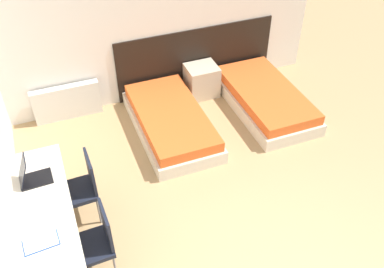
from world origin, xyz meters
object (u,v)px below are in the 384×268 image
Objects in this scene: chair_near_laptop at (82,186)px; chair_near_notebook at (96,241)px; bed_near_door at (265,99)px; nightstand at (202,81)px; laptop at (31,176)px; bed_near_window at (171,122)px.

chair_near_laptop is 0.79m from chair_near_notebook.
chair_near_laptop is 1.00× the size of chair_near_notebook.
nightstand is (-0.78, 0.72, 0.09)m from bed_near_door.
nightstand is at bearing 137.20° from bed_near_door.
chair_near_notebook is 2.62× the size of laptop.
chair_near_laptop is at bearing -159.40° from bed_near_door.
nightstand reaches higher than bed_near_door.
bed_near_door is at bearing 0.00° from bed_near_window.
nightstand is at bearing 38.16° from chair_near_laptop.
bed_near_door is at bearing 15.94° from laptop.
chair_near_notebook reaches higher than bed_near_door.
chair_near_laptop is (-1.43, -1.12, 0.33)m from bed_near_window.
laptop reaches higher than chair_near_notebook.
laptop is at bearing 118.32° from chair_near_notebook.
bed_near_window is 1.85m from chair_near_laptop.
laptop reaches higher than nightstand.
chair_near_notebook is (-2.98, -1.91, 0.33)m from bed_near_door.
bed_near_window is 5.51× the size of laptop.
bed_near_window is 3.62× the size of nightstand.
chair_near_laptop is at bearing -141.97° from bed_near_window.
nightstand is (0.78, 0.72, 0.09)m from bed_near_window.
chair_near_notebook is at bearing -130.06° from nightstand.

